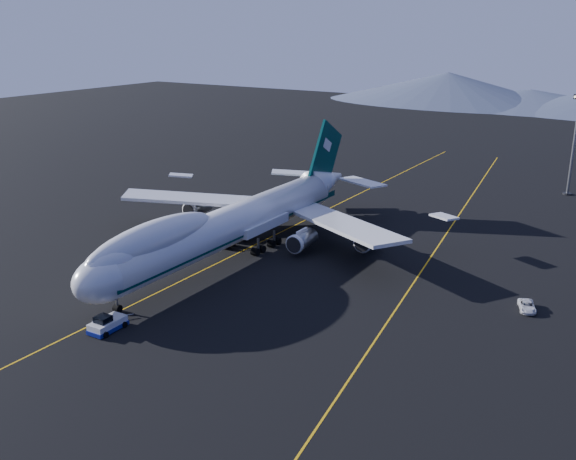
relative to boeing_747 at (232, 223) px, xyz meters
The scene contains 7 objects.
ground 5.81m from the boeing_747, 90.00° to the right, with size 500.00×500.00×0.00m, color black.
taxiway_line_main 5.80m from the boeing_747, 90.00° to the right, with size 0.25×220.00×0.01m, color #DFA40D.
taxiway_line_side 32.14m from the boeing_747, 18.38° to the left, with size 0.25×200.00×0.01m, color #DFA40D.
boeing_747 is the anchor object (origin of this frame).
pushback_tug 31.65m from the boeing_747, 84.49° to the right, with size 3.06×5.17×2.22m.
service_van 48.06m from the boeing_747, ahead, with size 2.07×4.49×1.25m, color silver.
floodlight_mast 84.99m from the boeing_747, 60.92° to the left, with size 2.82×2.12×22.83m.
Camera 1 is at (62.47, -82.30, 37.87)m, focal length 40.00 mm.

